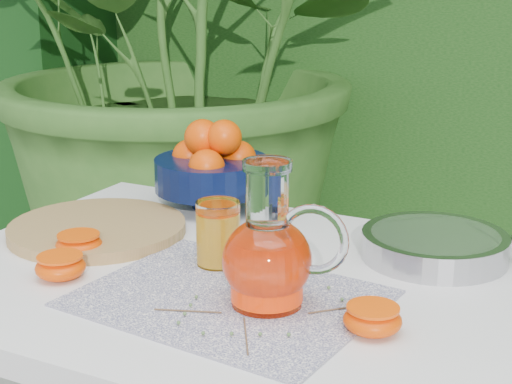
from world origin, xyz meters
The scene contains 10 objects.
potted_plant_left centered at (-0.96, 1.21, 1.00)m, with size 1.99×1.99×1.99m, color #326121.
white_table centered at (-0.13, -0.05, 0.67)m, with size 1.00×0.70×0.75m.
placemat centered at (-0.12, -0.14, 0.75)m, with size 0.41×0.32×0.00m, color #0C0F43.
cutting_board centered at (-0.46, 0.00, 0.76)m, with size 0.31×0.31×0.02m, color #A27B49.
fruit_bowl centered at (-0.36, 0.24, 0.83)m, with size 0.29×0.29×0.18m.
juice_pitcher centered at (-0.05, -0.13, 0.83)m, with size 0.18×0.14×0.21m.
juice_tumbler centered at (-0.19, -0.03, 0.80)m, with size 0.07×0.07×0.10m.
saute_pan centered at (0.11, 0.16, 0.77)m, with size 0.43×0.29×0.04m.
orange_halves centered at (-0.23, -0.14, 0.77)m, with size 0.61×0.18×0.04m.
thyme_sprigs centered at (-0.04, -0.18, 0.76)m, with size 0.29×0.23×0.01m.
Camera 1 is at (0.39, -1.04, 1.21)m, focal length 55.00 mm.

